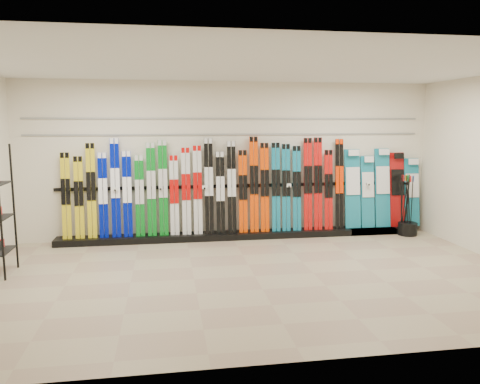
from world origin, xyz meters
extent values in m
plane|color=gray|center=(0.00, 0.00, 0.00)|extent=(8.00, 8.00, 0.00)
plane|color=beige|center=(0.00, 2.50, 1.50)|extent=(8.00, 0.00, 8.00)
plane|color=silver|center=(0.00, 0.00, 3.00)|extent=(8.00, 8.00, 0.00)
cube|color=black|center=(0.22, 2.28, 0.06)|extent=(8.00, 0.40, 0.12)
cube|color=gold|center=(-3.06, 2.30, 0.91)|extent=(0.17, 0.16, 1.57)
cube|color=gold|center=(-2.83, 2.30, 0.87)|extent=(0.17, 0.15, 1.50)
cube|color=gold|center=(-2.61, 2.31, 0.99)|extent=(0.17, 0.17, 1.74)
cube|color=#000E97|center=(-2.40, 2.30, 0.90)|extent=(0.17, 0.16, 1.56)
cube|color=#000E97|center=(-2.18, 2.31, 1.03)|extent=(0.17, 0.18, 1.82)
cube|color=#000E97|center=(-1.97, 2.30, 0.91)|extent=(0.17, 0.16, 1.59)
cube|color=#076F19|center=(-1.74, 2.30, 0.87)|extent=(0.17, 0.15, 1.51)
cube|color=#076F19|center=(-1.53, 2.31, 0.99)|extent=(0.17, 0.17, 1.74)
cube|color=#076F19|center=(-1.31, 2.31, 1.01)|extent=(0.17, 0.18, 1.79)
cube|color=silver|center=(-1.11, 2.30, 0.87)|extent=(0.17, 0.15, 1.50)
cube|color=silver|center=(-0.88, 2.30, 0.94)|extent=(0.17, 0.16, 1.64)
cube|color=silver|center=(-0.67, 2.30, 0.96)|extent=(0.17, 0.17, 1.68)
cube|color=black|center=(-0.45, 2.31, 1.03)|extent=(0.17, 0.18, 1.81)
cube|color=black|center=(-0.23, 2.30, 0.90)|extent=(0.17, 0.16, 1.56)
cube|color=black|center=(-0.01, 2.31, 1.00)|extent=(0.17, 0.17, 1.76)
cube|color=#F03E00|center=(0.21, 2.30, 0.91)|extent=(0.17, 0.16, 1.58)
cube|color=#F03E00|center=(0.42, 2.31, 1.04)|extent=(0.17, 0.18, 1.84)
cube|color=#F03E00|center=(0.63, 2.31, 0.98)|extent=(0.17, 0.17, 1.72)
cube|color=#106B8C|center=(0.86, 2.31, 0.98)|extent=(0.17, 0.17, 1.72)
cube|color=#106B8C|center=(1.06, 2.31, 0.97)|extent=(0.17, 0.17, 1.70)
cube|color=#106B8C|center=(1.28, 2.30, 0.95)|extent=(0.17, 0.16, 1.66)
cube|color=red|center=(1.50, 2.31, 1.02)|extent=(0.17, 0.18, 1.81)
cube|color=red|center=(1.71, 2.31, 1.03)|extent=(0.17, 0.18, 1.82)
cube|color=red|center=(1.93, 2.30, 0.91)|extent=(0.17, 0.16, 1.57)
cube|color=black|center=(2.15, 2.31, 1.01)|extent=(0.17, 0.18, 1.78)
cube|color=#14728C|center=(2.45, 2.36, 0.91)|extent=(0.32, 0.24, 1.57)
cube|color=#14728C|center=(2.77, 2.35, 0.84)|extent=(0.28, 0.22, 1.44)
cube|color=#14728C|center=(3.09, 2.36, 0.91)|extent=(0.31, 0.24, 1.59)
cube|color=#990C0C|center=(3.41, 2.36, 0.87)|extent=(0.30, 0.23, 1.50)
cube|color=#14728C|center=(3.73, 2.35, 0.81)|extent=(0.32, 0.22, 1.38)
cylinder|color=black|center=(3.49, 2.00, 0.12)|extent=(0.37, 0.37, 0.25)
cylinder|color=black|center=(3.38, 2.07, 0.61)|extent=(0.07, 0.05, 1.18)
cylinder|color=black|center=(3.45, 2.10, 0.61)|extent=(0.12, 0.04, 1.18)
cylinder|color=black|center=(3.43, 1.97, 0.61)|extent=(0.02, 0.14, 1.18)
cylinder|color=black|center=(3.48, 2.09, 0.61)|extent=(0.11, 0.06, 1.18)
cylinder|color=black|center=(3.38, 2.10, 0.61)|extent=(0.08, 0.02, 1.18)
cylinder|color=black|center=(3.54, 2.13, 0.61)|extent=(0.09, 0.02, 1.18)
cylinder|color=black|center=(3.50, 1.92, 0.61)|extent=(0.10, 0.15, 1.17)
cylinder|color=black|center=(3.43, 1.97, 0.61)|extent=(0.14, 0.09, 1.17)
cylinder|color=black|center=(3.44, 1.90, 0.61)|extent=(0.15, 0.05, 1.17)
cube|color=gray|center=(0.00, 2.48, 2.00)|extent=(7.60, 0.02, 0.03)
cube|color=gray|center=(0.00, 2.48, 2.30)|extent=(7.60, 0.02, 0.03)
camera|label=1|loc=(-1.25, -6.47, 2.23)|focal=35.00mm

